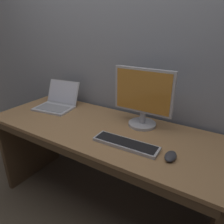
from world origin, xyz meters
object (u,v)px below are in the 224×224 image
laptop_silver (57,103)px  computer_mouse (171,156)px  wired_keyboard (126,144)px  external_monitor (143,98)px

laptop_silver → computer_mouse: bearing=-11.6°
wired_keyboard → computer_mouse: 0.28m
laptop_silver → wired_keyboard: 0.88m
laptop_silver → external_monitor: 0.84m
laptop_silver → wired_keyboard: laptop_silver is taller
computer_mouse → wired_keyboard: bearing=179.5°
laptop_silver → computer_mouse: laptop_silver is taller
wired_keyboard → computer_mouse: (0.28, 0.01, 0.01)m
wired_keyboard → computer_mouse: size_ratio=3.85×
laptop_silver → external_monitor: (0.82, 0.06, 0.18)m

